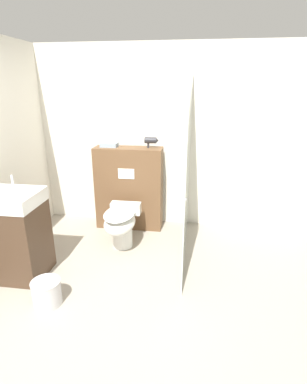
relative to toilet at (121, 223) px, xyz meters
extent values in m
plane|color=#9E9384|center=(0.23, -1.17, -0.34)|extent=(12.00, 12.00, 0.00)
cube|color=silver|center=(0.23, 0.89, 0.91)|extent=(8.00, 0.06, 2.50)
cube|color=brown|center=(-0.03, 0.65, 0.24)|extent=(0.94, 0.30, 1.17)
cube|color=white|center=(-0.03, 0.49, 0.50)|extent=(0.22, 0.01, 0.14)
cube|color=silver|center=(0.80, 0.02, 0.71)|extent=(0.01, 1.70, 2.10)
sphere|color=#B2B2B7|center=(0.80, -0.80, 0.67)|extent=(0.04, 0.04, 0.04)
cylinder|color=white|center=(0.00, 0.04, -0.16)|extent=(0.25, 0.25, 0.36)
ellipsoid|color=white|center=(0.00, -0.06, 0.04)|extent=(0.37, 0.58, 0.22)
ellipsoid|color=white|center=(0.00, -0.06, 0.16)|extent=(0.36, 0.57, 0.02)
cube|color=white|center=(0.00, 0.27, 0.10)|extent=(0.39, 0.14, 0.15)
cube|color=#473323|center=(-0.99, -0.71, 0.07)|extent=(0.63, 0.50, 0.81)
cube|color=white|center=(-0.99, -0.71, 0.54)|extent=(0.64, 0.51, 0.14)
cylinder|color=silver|center=(-0.99, -0.57, 0.68)|extent=(0.02, 0.02, 0.14)
cylinder|color=#2D2D33|center=(0.27, 0.67, 0.93)|extent=(0.15, 0.08, 0.08)
cone|color=#2D2D33|center=(0.36, 0.67, 0.93)|extent=(0.03, 0.07, 0.07)
cylinder|color=#2D2D33|center=(0.24, 0.67, 0.88)|extent=(0.03, 0.03, 0.09)
cube|color=#8C9EAD|center=(-0.30, 0.67, 0.85)|extent=(0.23, 0.17, 0.05)
cylinder|color=silver|center=(-0.45, -1.12, -0.22)|extent=(0.27, 0.27, 0.23)
cylinder|color=silver|center=(-0.45, -1.12, -0.10)|extent=(0.27, 0.27, 0.01)
camera|label=1|loc=(0.87, -3.29, 1.62)|focal=28.00mm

